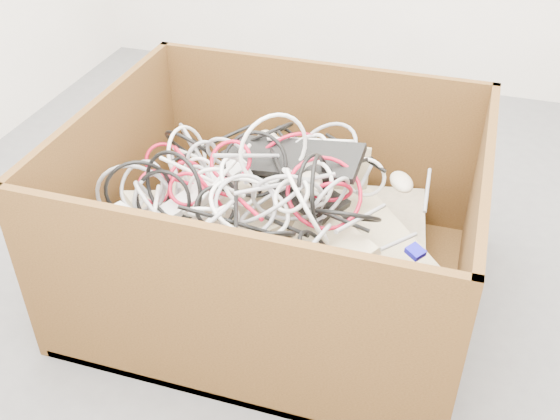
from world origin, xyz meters
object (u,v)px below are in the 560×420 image
(cardboard_box, at_px, (273,251))
(power_strip_right, at_px, (150,235))
(vga_plug, at_px, (415,252))
(power_strip_left, at_px, (203,192))

(cardboard_box, height_order, power_strip_right, cardboard_box)
(power_strip_right, xyz_separation_m, vga_plug, (0.72, 0.14, 0.01))
(power_strip_left, bearing_deg, power_strip_right, -165.90)
(cardboard_box, distance_m, power_strip_left, 0.30)
(power_strip_left, distance_m, power_strip_right, 0.22)
(cardboard_box, bearing_deg, power_strip_left, -167.04)
(cardboard_box, height_order, power_strip_left, cardboard_box)
(power_strip_right, distance_m, vga_plug, 0.74)
(power_strip_right, bearing_deg, cardboard_box, 58.65)
(power_strip_left, height_order, vga_plug, power_strip_left)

